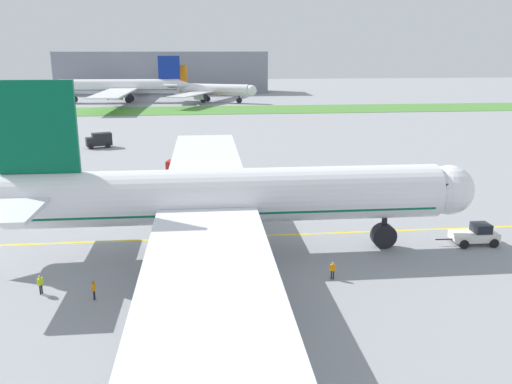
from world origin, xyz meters
name	(u,v)px	position (x,y,z in m)	size (l,w,h in m)	color
ground_plane	(201,251)	(0.00, 0.00, 0.00)	(600.00, 600.00, 0.00)	gray
apron_taxi_line	(201,238)	(0.00, 3.73, 0.00)	(280.00, 0.36, 0.01)	yellow
grass_median_strip	(198,110)	(0.00, 122.57, 0.05)	(320.00, 24.00, 0.10)	#4C8438
airliner_foreground	(221,197)	(2.02, -0.75, 5.65)	(49.62, 78.27, 16.65)	white
pushback_tug	(475,235)	(27.77, -1.00, 1.00)	(6.29, 2.67, 2.16)	white
ground_crew_wingwalker_port	(333,269)	(11.25, -7.75, 0.95)	(0.53, 0.32, 1.56)	black
ground_crew_marshaller_front	(40,283)	(-12.97, -8.05, 0.99)	(0.40, 0.53, 1.63)	black
ground_crew_wingwalker_starboard	(94,288)	(-8.50, -9.49, 0.98)	(0.25, 0.57, 1.62)	black
service_truck_baggage_loader	(181,165)	(-2.79, 32.60, 1.57)	(4.75, 3.28, 2.93)	#B21E19
service_truck_fuel_bowser	(99,140)	(-19.81, 58.45, 1.57)	(5.34, 3.66, 2.95)	black
parked_airliner_far_centre	(122,87)	(-27.74, 151.80, 5.67)	(52.83, 84.17, 16.71)	white
parked_airliner_far_right	(210,90)	(4.35, 148.67, 4.54)	(34.04, 53.96, 13.41)	white
terminal_building	(164,72)	(-14.97, 195.24, 9.00)	(91.36, 20.00, 18.00)	gray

